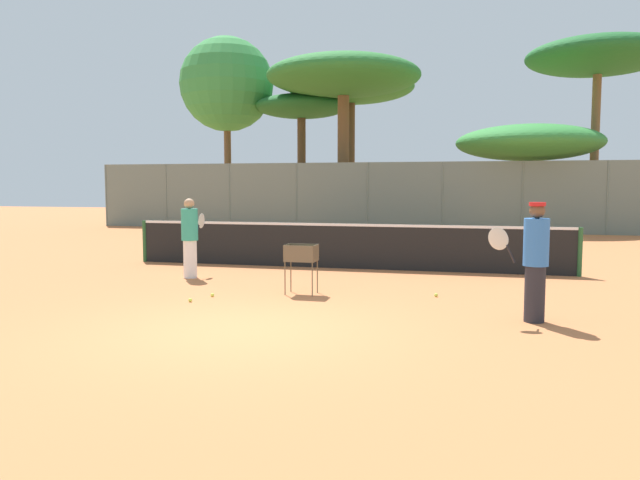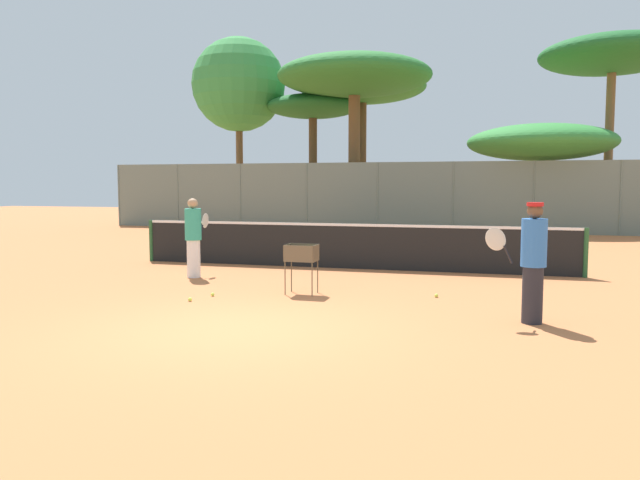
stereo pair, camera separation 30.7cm
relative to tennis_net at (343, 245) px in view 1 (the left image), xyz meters
name	(u,v)px [view 1 (the left image)]	position (x,y,z in m)	size (l,w,h in m)	color
ground_plane	(243,330)	(0.00, -6.50, -0.56)	(80.00, 80.00, 0.00)	#C67242
tennis_net	(343,245)	(0.00, 0.00, 0.00)	(10.61, 0.10, 1.07)	#26592D
back_fence	(404,197)	(0.00, 12.21, 0.91)	(28.82, 0.08, 2.95)	slate
tree_0	(227,85)	(-9.88, 16.59, 6.64)	(4.90, 4.90, 9.68)	brown
tree_1	(529,143)	(5.11, 14.04, 3.21)	(6.19, 6.19, 4.55)	brown
tree_2	(301,109)	(-5.90, 16.91, 5.32)	(4.81, 4.81, 6.60)	brown
tree_3	(344,78)	(-3.19, 14.65, 6.41)	(7.23, 7.23, 7.95)	brown
tree_4	(598,58)	(8.15, 16.57, 7.13)	(6.37, 6.37, 8.55)	brown
tree_5	(350,88)	(-3.51, 17.79, 6.39)	(6.62, 6.62, 7.85)	brown
player_white_outfit	(190,237)	(-2.85, -2.27, 0.32)	(0.35, 0.91, 1.70)	white
player_red_cap	(535,260)	(3.92, -4.97, 0.35)	(0.91, 0.36, 1.74)	#26262D
ball_cart	(301,257)	(0.00, -3.59, 0.12)	(0.56, 0.41, 0.91)	brown
tennis_ball_0	(530,276)	(4.19, -0.48, -0.53)	(0.07, 0.07, 0.07)	#D1E54C
tennis_ball_1	(212,295)	(-1.46, -4.26, -0.53)	(0.07, 0.07, 0.07)	#D1E54C
tennis_ball_2	(436,295)	(2.41, -3.27, -0.53)	(0.07, 0.07, 0.07)	#D1E54C
tennis_ball_3	(190,300)	(-1.61, -4.81, -0.53)	(0.07, 0.07, 0.07)	#D1E54C
parked_car	(561,214)	(6.75, 15.92, 0.10)	(4.20, 1.70, 1.60)	#232328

